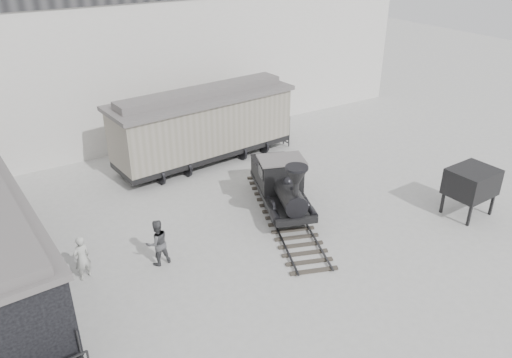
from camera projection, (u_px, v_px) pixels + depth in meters
ground at (312, 259)px, 19.26m from camera, size 90.00×90.00×0.00m
north_wall at (154, 44)px, 28.12m from camera, size 34.00×2.51×11.00m
locomotive at (282, 188)px, 22.11m from camera, size 4.62×8.63×3.01m
boxcar at (203, 124)px, 26.40m from camera, size 10.21×3.97×4.09m
visitor_a at (82, 258)px, 17.82m from camera, size 0.74×0.60×1.75m
visitor_b at (157, 243)px, 18.59m from camera, size 0.93×0.74×1.86m
coal_hopper at (471, 185)px, 21.68m from camera, size 2.08×1.73×2.18m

